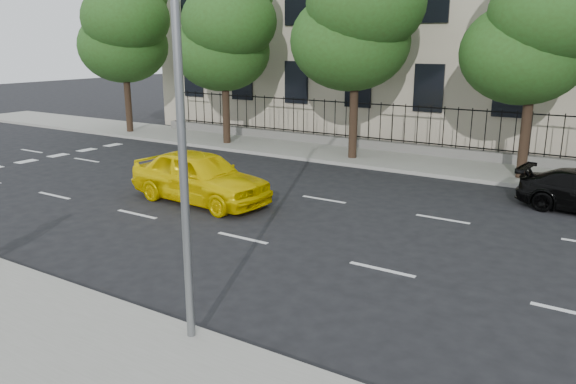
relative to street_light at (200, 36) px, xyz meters
name	(u,v)px	position (x,y,z in m)	size (l,w,h in m)	color
ground	(177,269)	(-2.50, 1.77, -5.15)	(120.00, 120.00, 0.00)	black
near_sidewalk	(15,342)	(-2.50, -2.23, -5.07)	(60.00, 4.00, 0.15)	gray
far_sidewalk	(402,161)	(-2.50, 15.77, -5.07)	(60.00, 4.00, 0.15)	gray
lane_markings	(288,217)	(-2.50, 6.52, -5.14)	(49.60, 4.62, 0.01)	silver
crosswalk	(9,165)	(-16.50, 6.37, -5.14)	(0.50, 12.10, 0.01)	silver
iron_fence	(416,142)	(-2.50, 17.47, -4.50)	(30.00, 0.50, 2.20)	slate
street_light	(200,36)	(0.00, 0.00, 0.00)	(0.25, 3.32, 8.05)	slate
tree_a	(125,22)	(-18.46, 15.13, 0.98)	(5.71, 5.31, 9.39)	#382619
tree_b	(226,25)	(-11.46, 15.13, 0.69)	(5.53, 5.12, 8.97)	#382619
tree_c	(359,8)	(-4.46, 15.13, 1.26)	(5.89, 5.50, 9.80)	#382619
tree_d	(540,19)	(2.54, 15.13, 0.69)	(5.34, 4.94, 8.84)	#382619
yellow_taxi	(200,176)	(-5.78, 6.38, -4.30)	(2.01, 5.00, 1.70)	#F9D800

